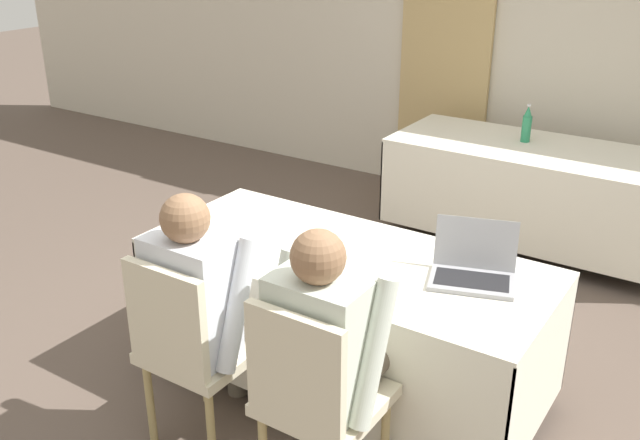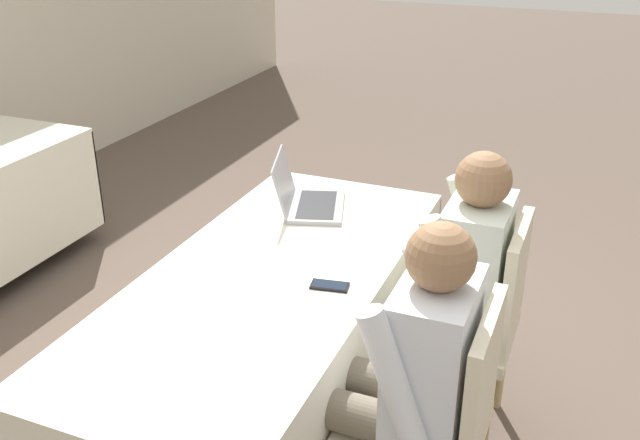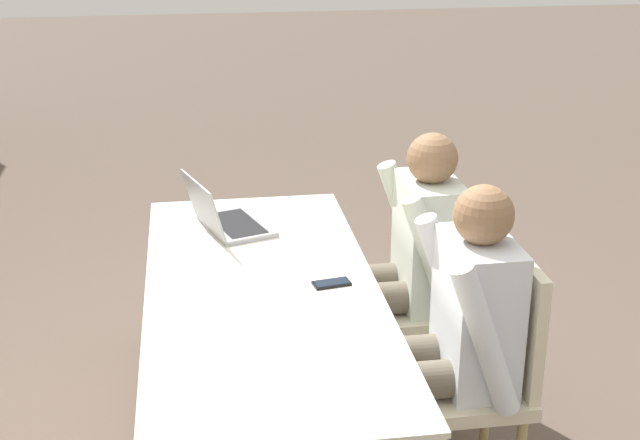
{
  "view_description": "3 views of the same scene",
  "coord_description": "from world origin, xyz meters",
  "px_view_note": "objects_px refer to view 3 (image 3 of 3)",
  "views": [
    {
      "loc": [
        1.53,
        -2.55,
        2.17
      ],
      "look_at": [
        0.0,
        -0.21,
        0.98
      ],
      "focal_mm": 40.0,
      "sensor_mm": 36.0,
      "label": 1
    },
    {
      "loc": [
        -2.04,
        -1.05,
        2.0
      ],
      "look_at": [
        0.0,
        -0.21,
        0.98
      ],
      "focal_mm": 40.0,
      "sensor_mm": 36.0,
      "label": 2
    },
    {
      "loc": [
        -2.89,
        0.23,
        2.11
      ],
      "look_at": [
        0.0,
        -0.21,
        0.98
      ],
      "focal_mm": 50.0,
      "sensor_mm": 36.0,
      "label": 3
    }
  ],
  "objects_px": {
    "chair_near_left": "(480,367)",
    "person_white_shirt": "(409,256)",
    "cell_phone": "(332,283)",
    "person_checkered_shirt": "(453,329)",
    "laptop": "(227,219)",
    "chair_near_right": "(432,290)"
  },
  "relations": [
    {
      "from": "cell_phone",
      "to": "person_white_shirt",
      "type": "height_order",
      "value": "person_white_shirt"
    },
    {
      "from": "chair_near_left",
      "to": "chair_near_right",
      "type": "xyz_separation_m",
      "value": [
        0.62,
        0.0,
        0.0
      ]
    },
    {
      "from": "chair_near_left",
      "to": "person_checkered_shirt",
      "type": "bearing_deg",
      "value": -90.0
    },
    {
      "from": "person_checkered_shirt",
      "to": "person_white_shirt",
      "type": "height_order",
      "value": "same"
    },
    {
      "from": "chair_near_left",
      "to": "chair_near_right",
      "type": "relative_size",
      "value": 1.0
    },
    {
      "from": "chair_near_right",
      "to": "person_white_shirt",
      "type": "bearing_deg",
      "value": -90.0
    },
    {
      "from": "laptop",
      "to": "person_checkered_shirt",
      "type": "xyz_separation_m",
      "value": [
        -0.9,
        -0.71,
        -0.09
      ]
    },
    {
      "from": "cell_phone",
      "to": "person_white_shirt",
      "type": "xyz_separation_m",
      "value": [
        0.32,
        -0.37,
        -0.05
      ]
    },
    {
      "from": "laptop",
      "to": "chair_near_right",
      "type": "xyz_separation_m",
      "value": [
        -0.28,
        -0.82,
        -0.25
      ]
    },
    {
      "from": "chair_near_right",
      "to": "cell_phone",
      "type": "bearing_deg",
      "value": -55.88
    },
    {
      "from": "laptop",
      "to": "chair_near_left",
      "type": "height_order",
      "value": "laptop"
    },
    {
      "from": "laptop",
      "to": "chair_near_right",
      "type": "height_order",
      "value": "laptop"
    },
    {
      "from": "laptop",
      "to": "person_checkered_shirt",
      "type": "bearing_deg",
      "value": -159.81
    },
    {
      "from": "chair_near_left",
      "to": "person_white_shirt",
      "type": "distance_m",
      "value": 0.65
    },
    {
      "from": "person_checkered_shirt",
      "to": "laptop",
      "type": "bearing_deg",
      "value": -141.55
    },
    {
      "from": "person_checkered_shirt",
      "to": "chair_near_left",
      "type": "bearing_deg",
      "value": 90.0
    },
    {
      "from": "cell_phone",
      "to": "laptop",
      "type": "bearing_deg",
      "value": 20.21
    },
    {
      "from": "chair_near_right",
      "to": "person_checkered_shirt",
      "type": "bearing_deg",
      "value": -9.5
    },
    {
      "from": "cell_phone",
      "to": "chair_near_left",
      "type": "height_order",
      "value": "chair_near_left"
    },
    {
      "from": "person_checkered_shirt",
      "to": "person_white_shirt",
      "type": "bearing_deg",
      "value": -180.0
    },
    {
      "from": "cell_phone",
      "to": "person_checkered_shirt",
      "type": "height_order",
      "value": "person_checkered_shirt"
    },
    {
      "from": "person_checkered_shirt",
      "to": "person_white_shirt",
      "type": "xyz_separation_m",
      "value": [
        0.62,
        0.0,
        0.0
      ]
    }
  ]
}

